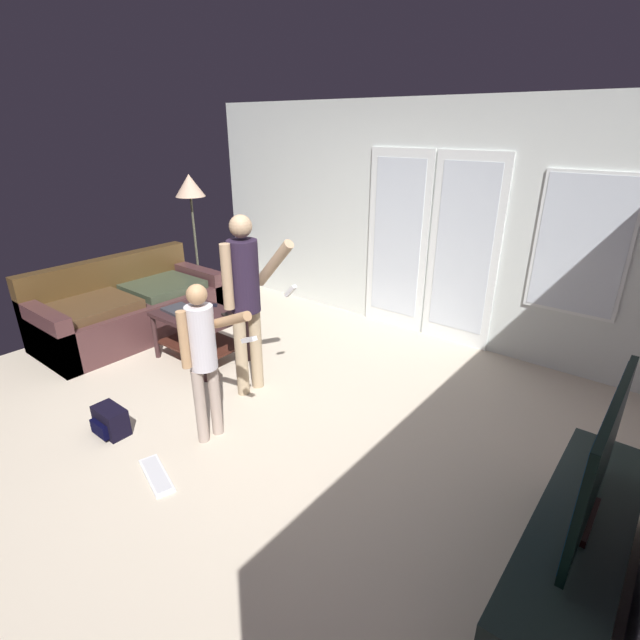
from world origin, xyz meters
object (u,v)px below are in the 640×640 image
object	(u,v)px
tv_stand	(573,558)
backpack	(110,421)
leather_couch	(130,310)
coffee_table	(200,326)
person_adult	(246,291)
cup_near_edge	(209,310)
person_child	(203,350)
dvd_remote_slim	(227,316)
laptop_closed	(179,310)
tv_remote_black	(209,305)
cup_by_laptop	(190,316)
loose_keyboard	(156,475)
flat_screen_tv	(600,462)
floor_lamp	(190,191)

from	to	relation	value
tv_stand	backpack	bearing A→B (deg)	-166.29
leather_couch	backpack	bearing A→B (deg)	-35.62
coffee_table	person_adult	distance (m)	1.04
cup_near_edge	person_adult	bearing A→B (deg)	-12.81
tv_stand	person_adult	xyz separation A→B (m)	(-2.74, 0.38, 0.71)
person_child	dvd_remote_slim	world-z (taller)	person_child
laptop_closed	tv_remote_black	bearing A→B (deg)	65.94
cup_by_laptop	dvd_remote_slim	distance (m)	0.35
person_adult	person_child	distance (m)	0.76
cup_by_laptop	tv_remote_black	bearing A→B (deg)	117.22
tv_remote_black	laptop_closed	bearing A→B (deg)	-159.37
cup_by_laptop	leather_couch	bearing A→B (deg)	176.31
person_child	loose_keyboard	bearing A→B (deg)	-84.72
laptop_closed	cup_by_laptop	bearing A→B (deg)	-15.46
backpack	cup_by_laptop	distance (m)	1.22
loose_keyboard	cup_by_laptop	world-z (taller)	cup_by_laptop
person_adult	cup_near_edge	bearing A→B (deg)	167.19
person_child	cup_near_edge	xyz separation A→B (m)	(-1.02, 0.85, -0.20)
leather_couch	dvd_remote_slim	size ratio (longest dim) A/B	11.74
cup_near_edge	cup_by_laptop	bearing A→B (deg)	-85.71
tv_remote_black	leather_couch	bearing A→B (deg)	152.79
cup_by_laptop	loose_keyboard	bearing A→B (deg)	-47.38
laptop_closed	flat_screen_tv	bearing A→B (deg)	-3.46
person_adult	cup_by_laptop	distance (m)	0.83
coffee_table	dvd_remote_slim	bearing A→B (deg)	19.93
person_adult	dvd_remote_slim	distance (m)	0.73
leather_couch	laptop_closed	size ratio (longest dim) A/B	6.53
person_child	tv_remote_black	distance (m)	1.57
tv_remote_black	cup_near_edge	bearing A→B (deg)	-80.20
flat_screen_tv	cup_near_edge	bearing A→B (deg)	171.04
tv_stand	cup_by_laptop	xyz separation A→B (m)	(-3.47, 0.31, 0.32)
floor_lamp	cup_by_laptop	bearing A→B (deg)	-39.49
cup_by_laptop	dvd_remote_slim	size ratio (longest dim) A/B	0.68
laptop_closed	backpack	bearing A→B (deg)	-57.49
loose_keyboard	cup_near_edge	distance (m)	1.83
tv_stand	flat_screen_tv	world-z (taller)	flat_screen_tv
leather_couch	tv_remote_black	xyz separation A→B (m)	(1.08, 0.29, 0.22)
loose_keyboard	leather_couch	bearing A→B (deg)	152.16
leather_couch	laptop_closed	xyz separation A→B (m)	(0.94, 0.03, 0.22)
leather_couch	coffee_table	size ratio (longest dim) A/B	2.32
leather_couch	laptop_closed	world-z (taller)	leather_couch
leather_couch	cup_by_laptop	world-z (taller)	leather_couch
leather_couch	person_adult	world-z (taller)	person_adult
cup_by_laptop	tv_stand	bearing A→B (deg)	-5.16
coffee_table	person_child	bearing A→B (deg)	-35.38
tv_stand	flat_screen_tv	bearing A→B (deg)	114.72
person_child	cup_by_laptop	distance (m)	1.19
loose_keyboard	tv_stand	bearing A→B (deg)	18.95
cup_by_laptop	flat_screen_tv	bearing A→B (deg)	-5.10
flat_screen_tv	dvd_remote_slim	bearing A→B (deg)	169.60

